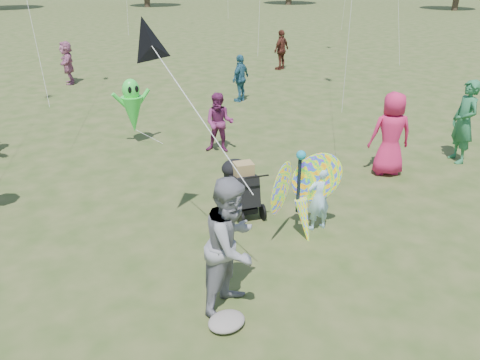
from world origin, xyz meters
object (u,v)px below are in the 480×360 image
at_px(crowd_a, 391,134).
at_px(butterfly_kite, 301,195).
at_px(crowd_c, 241,78).
at_px(crowd_e, 219,123).
at_px(crowd_j, 67,63).
at_px(alien_kite, 133,108).
at_px(child_girl, 319,198).
at_px(adult_man, 232,245).
at_px(crowd_f, 464,122).
at_px(jogging_stroller, 241,185).
at_px(crowd_h, 281,50).

xyz_separation_m(crowd_a, butterfly_kite, (-3.44, -1.10, -0.12)).
bearing_deg(crowd_c, crowd_e, 25.10).
distance_m(crowd_j, alien_kite, 8.15).
bearing_deg(crowd_a, child_girl, 47.83).
xyz_separation_m(adult_man, butterfly_kite, (1.93, 0.90, -0.15)).
relative_size(crowd_c, crowd_f, 0.81).
bearing_deg(adult_man, jogging_stroller, 25.42).
height_order(crowd_f, alien_kite, crowd_f).
relative_size(crowd_e, butterfly_kite, 0.84).
bearing_deg(child_girl, alien_kite, -69.83).
distance_m(crowd_a, crowd_c, 7.12).
xyz_separation_m(crowd_e, crowd_j, (-1.26, 9.84, 0.08)).
bearing_deg(jogging_stroller, child_girl, -39.08).
relative_size(child_girl, jogging_stroller, 1.09).
height_order(adult_man, crowd_j, adult_man).
xyz_separation_m(crowd_h, alien_kite, (-9.23, -5.82, 0.09)).
bearing_deg(adult_man, crowd_e, 31.90).
relative_size(adult_man, jogging_stroller, 1.74).
distance_m(crowd_c, crowd_f, 7.65).
bearing_deg(jogging_stroller, crowd_e, 81.51).
bearing_deg(adult_man, crowd_h, 21.11).
height_order(butterfly_kite, alien_kite, alien_kite).
bearing_deg(jogging_stroller, butterfly_kite, -56.92).
bearing_deg(crowd_e, crowd_a, -12.80).
bearing_deg(jogging_stroller, crowd_c, 72.49).
relative_size(adult_man, crowd_h, 1.11).
xyz_separation_m(butterfly_kite, alien_kite, (-0.67, 6.05, 0.15)).
bearing_deg(child_girl, crowd_e, -86.89).
relative_size(crowd_e, alien_kite, 0.87).
relative_size(crowd_a, alien_kite, 1.08).
bearing_deg(crowd_c, adult_man, 30.65).
bearing_deg(adult_man, child_girl, -7.51).
xyz_separation_m(adult_man, crowd_f, (7.40, 1.59, 0.02)).
relative_size(crowd_c, crowd_h, 0.92).
height_order(adult_man, crowd_h, adult_man).
relative_size(child_girl, crowd_f, 0.62).
xyz_separation_m(crowd_j, butterfly_kite, (0.32, -14.19, -0.01)).
relative_size(crowd_c, crowd_e, 1.06).
bearing_deg(crowd_a, crowd_c, -66.14).
relative_size(adult_man, crowd_a, 1.03).
bearing_deg(crowd_h, adult_man, 31.21).
bearing_deg(butterfly_kite, crowd_a, 17.75).
relative_size(crowd_a, crowd_f, 0.95).
bearing_deg(crowd_j, jogging_stroller, 14.06).
xyz_separation_m(crowd_a, crowd_j, (-3.76, 13.09, -0.11)).
bearing_deg(jogging_stroller, crowd_a, 12.79).
bearing_deg(crowd_h, alien_kite, 12.83).
bearing_deg(butterfly_kite, crowd_f, 7.14).
bearing_deg(crowd_f, crowd_j, -132.15).
bearing_deg(crowd_a, jogging_stroller, 26.27).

